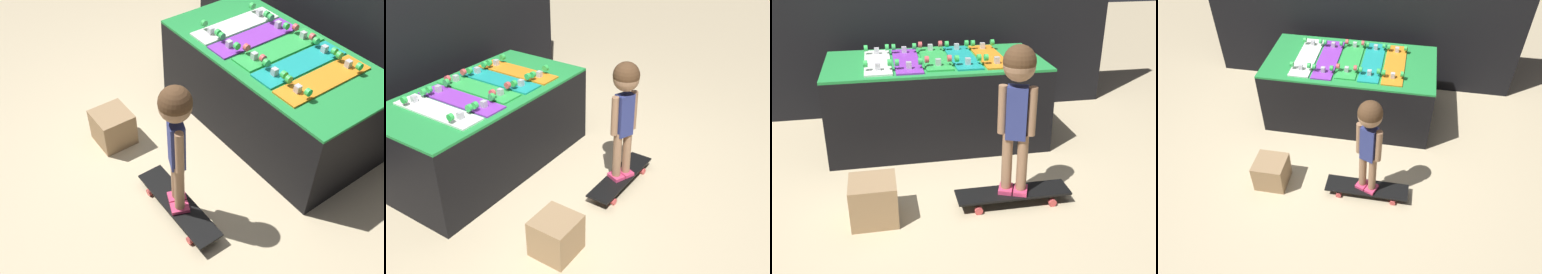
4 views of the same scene
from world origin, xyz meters
TOP-DOWN VIEW (x-y plane):
  - ground_plane at (0.00, 0.00)m, footprint 16.00×16.00m
  - display_rack at (0.00, 0.56)m, footprint 1.76×0.90m
  - skateboard_white_on_rack at (-0.46, 0.55)m, footprint 0.21×0.75m
  - skateboard_purple_on_rack at (-0.23, 0.54)m, footprint 0.21×0.75m
  - skateboard_green_on_rack at (0.00, 0.59)m, footprint 0.21×0.75m
  - skateboard_teal_on_rack at (0.23, 0.57)m, footprint 0.21×0.75m
  - skateboard_orange_on_rack at (0.46, 0.56)m, footprint 0.21×0.75m
  - skateboard_on_floor at (0.35, -0.58)m, footprint 0.76×0.19m
  - child at (0.35, -0.58)m, footprint 0.22×0.20m
  - storage_box at (-0.55, -0.59)m, footprint 0.29×0.28m

SIDE VIEW (x-z plane):
  - ground_plane at x=0.00m, z-range 0.00..0.00m
  - skateboard_on_floor at x=0.35m, z-range 0.03..0.12m
  - storage_box at x=-0.55m, z-range 0.00..0.28m
  - display_rack at x=0.00m, z-range 0.00..0.70m
  - skateboard_white_on_rack at x=-0.46m, z-range 0.67..0.76m
  - skateboard_purple_on_rack at x=-0.23m, z-range 0.67..0.76m
  - skateboard_green_on_rack at x=0.00m, z-range 0.67..0.76m
  - skateboard_teal_on_rack at x=0.23m, z-range 0.67..0.76m
  - skateboard_orange_on_rack at x=0.46m, z-range 0.67..0.76m
  - child at x=0.35m, z-range 0.29..1.26m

